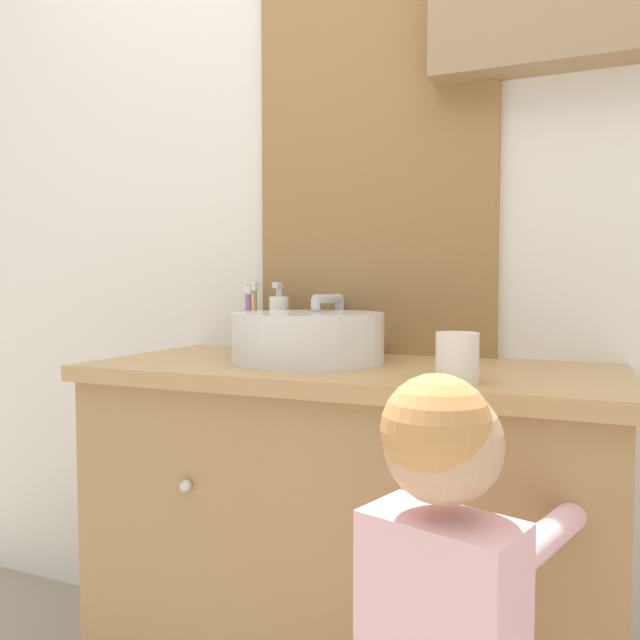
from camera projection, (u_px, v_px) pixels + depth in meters
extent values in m
cube|color=silver|center=(387.00, 185.00, 1.61)|extent=(3.20, 0.06, 2.50)
cube|color=olive|center=(373.00, 159.00, 1.58)|extent=(0.62, 0.02, 1.20)
cube|color=#B2C1CC|center=(372.00, 158.00, 1.58)|extent=(0.56, 0.01, 1.14)
cube|color=#A37A4C|center=(348.00, 553.00, 1.39)|extent=(1.10, 0.47, 0.78)
cube|color=tan|center=(348.00, 372.00, 1.37)|extent=(1.14, 0.51, 0.03)
sphere|color=silver|center=(186.00, 486.00, 1.26)|extent=(0.02, 0.02, 0.02)
sphere|color=silver|center=(440.00, 523.00, 1.06)|extent=(0.02, 0.02, 0.02)
cylinder|color=silver|center=(308.00, 337.00, 1.42)|extent=(0.35, 0.35, 0.11)
cylinder|color=silver|center=(308.00, 314.00, 1.42)|extent=(0.28, 0.28, 0.01)
cylinder|color=silver|center=(339.00, 326.00, 1.60)|extent=(0.02, 0.02, 0.14)
cylinder|color=silver|center=(328.00, 298.00, 1.53)|extent=(0.02, 0.16, 0.02)
cylinder|color=silver|center=(315.00, 304.00, 1.46)|extent=(0.02, 0.02, 0.02)
sphere|color=white|center=(375.00, 342.00, 1.57)|extent=(0.05, 0.05, 0.05)
cylinder|color=#4C93C6|center=(252.00, 336.00, 1.68)|extent=(0.07, 0.07, 0.08)
cylinder|color=orange|center=(255.00, 315.00, 1.67)|extent=(0.01, 0.01, 0.17)
cube|color=white|center=(255.00, 287.00, 1.66)|extent=(0.01, 0.02, 0.02)
cylinder|color=#47B26B|center=(256.00, 314.00, 1.69)|extent=(0.01, 0.01, 0.17)
cube|color=white|center=(256.00, 287.00, 1.68)|extent=(0.01, 0.02, 0.02)
cylinder|color=#E5CC4C|center=(250.00, 315.00, 1.68)|extent=(0.01, 0.01, 0.16)
cube|color=white|center=(250.00, 289.00, 1.68)|extent=(0.01, 0.02, 0.02)
cylinder|color=pink|center=(246.00, 315.00, 1.67)|extent=(0.01, 0.01, 0.16)
cube|color=white|center=(246.00, 288.00, 1.67)|extent=(0.01, 0.02, 0.02)
cylinder|color=#8E56B7|center=(249.00, 316.00, 1.66)|extent=(0.01, 0.01, 0.16)
cube|color=white|center=(249.00, 290.00, 1.66)|extent=(0.01, 0.02, 0.02)
cylinder|color=white|center=(279.00, 324.00, 1.63)|extent=(0.05, 0.05, 0.15)
cylinder|color=silver|center=(279.00, 292.00, 1.63)|extent=(0.02, 0.02, 0.02)
cube|color=silver|center=(277.00, 285.00, 1.62)|extent=(0.02, 0.03, 0.02)
sphere|color=tan|center=(443.00, 444.00, 0.81)|extent=(0.16, 0.16, 0.16)
sphere|color=tan|center=(437.00, 430.00, 0.79)|extent=(0.14, 0.14, 0.14)
cylinder|color=beige|center=(549.00, 534.00, 0.91)|extent=(0.12, 0.27, 0.05)
cylinder|color=orange|center=(579.00, 486.00, 1.01)|extent=(0.02, 0.05, 0.12)
cylinder|color=silver|center=(457.00, 358.00, 1.11)|extent=(0.08, 0.08, 0.09)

